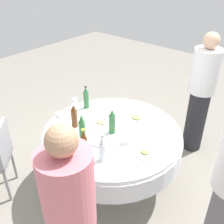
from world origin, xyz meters
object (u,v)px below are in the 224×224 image
at_px(bottle_brown_south, 84,143).
at_px(wine_glass_rear, 58,116).
at_px(person_front, 72,221).
at_px(wine_glass_inner, 75,101).
at_px(wine_glass_left, 129,134).
at_px(bottle_green_west, 112,122).
at_px(wine_glass_outer, 117,105).
at_px(plate_near, 136,118).
at_px(bottle_green_left, 82,128).
at_px(bottle_brown_rear, 74,116).
at_px(bottle_green_front, 86,98).
at_px(plate_far, 101,123).
at_px(plate_right, 145,153).
at_px(bottle_clear_outer, 103,148).
at_px(dining_table, 112,142).
at_px(person_west, 201,93).

height_order(bottle_brown_south, wine_glass_rear, bottle_brown_south).
bearing_deg(person_front, wine_glass_inner, -70.98).
bearing_deg(wine_glass_left, bottle_green_west, -5.79).
xyz_separation_m(wine_glass_outer, plate_near, (-0.25, -0.04, -0.10)).
distance_m(bottle_green_left, bottle_brown_rear, 0.26).
distance_m(bottle_brown_south, bottle_green_front, 0.89).
distance_m(wine_glass_rear, plate_near, 0.88).
bearing_deg(bottle_green_left, wine_glass_rear, -3.93).
height_order(bottle_brown_south, plate_far, bottle_brown_south).
height_order(bottle_brown_south, plate_right, bottle_brown_south).
height_order(bottle_clear_outer, wine_glass_rear, bottle_clear_outer).
relative_size(bottle_green_left, bottle_brown_rear, 1.11).
bearing_deg(wine_glass_rear, bottle_green_west, -154.89).
bearing_deg(bottle_clear_outer, bottle_brown_rear, -19.16).
height_order(wine_glass_left, plate_right, wine_glass_left).
distance_m(dining_table, bottle_brown_rear, 0.50).
relative_size(plate_near, person_west, 0.16).
relative_size(bottle_green_front, wine_glass_left, 1.99).
bearing_deg(plate_right, wine_glass_rear, 10.76).
bearing_deg(wine_glass_outer, bottle_green_front, 20.50).
relative_size(bottle_clear_outer, person_west, 0.18).
relative_size(wine_glass_outer, person_front, 0.10).
xyz_separation_m(bottle_brown_rear, person_front, (-0.93, 0.88, -0.03)).
xyz_separation_m(bottle_green_front, bottle_green_left, (-0.43, 0.49, 0.01)).
relative_size(bottle_green_left, wine_glass_inner, 2.39).
relative_size(bottle_green_west, wine_glass_rear, 1.99).
bearing_deg(wine_glass_rear, plate_right, -169.24).
relative_size(dining_table, plate_right, 7.58).
bearing_deg(bottle_brown_rear, wine_glass_rear, 26.52).
xyz_separation_m(bottle_brown_south, plate_right, (-0.43, -0.38, -0.13)).
relative_size(dining_table, bottle_brown_south, 5.15).
height_order(bottle_clear_outer, plate_near, bottle_clear_outer).
distance_m(bottle_brown_south, bottle_brown_rear, 0.50).
xyz_separation_m(dining_table, person_west, (-0.43, -1.24, 0.25)).
bearing_deg(person_front, bottle_brown_south, -78.00).
distance_m(bottle_green_left, bottle_clear_outer, 0.38).
bearing_deg(wine_glass_left, plate_far, -9.85).
bearing_deg(bottle_green_west, plate_far, -14.50).
bearing_deg(bottle_green_front, person_west, -133.09).
height_order(bottle_green_west, wine_glass_inner, bottle_green_west).
height_order(plate_far, person_west, person_west).
bearing_deg(plate_near, bottle_green_west, 83.07).
xyz_separation_m(wine_glass_inner, person_front, (-1.22, 1.16, 0.01)).
xyz_separation_m(bottle_brown_rear, plate_right, (-0.85, -0.11, -0.12)).
height_order(bottle_green_front, person_west, person_west).
height_order(wine_glass_rear, plate_far, wine_glass_rear).
xyz_separation_m(bottle_brown_south, bottle_clear_outer, (-0.18, -0.06, -0.00)).
relative_size(bottle_green_left, plate_right, 1.57).
height_order(bottle_brown_rear, wine_glass_outer, bottle_brown_rear).
xyz_separation_m(dining_table, wine_glass_rear, (0.54, 0.28, 0.25)).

